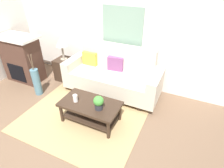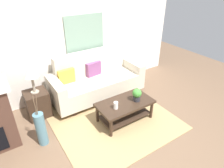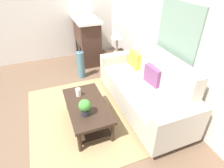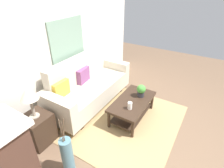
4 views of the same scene
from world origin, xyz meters
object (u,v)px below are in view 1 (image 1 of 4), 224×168
object	(u,v)px
potted_plant_tabletop	(99,102)
floor_vase	(37,82)
coffee_table	(90,108)
fireplace	(22,58)
side_table	(65,69)
framed_painting	(122,27)
couch	(113,76)
table_lamp	(61,43)
tabletop_vase	(75,98)
throw_pillow_plum	(116,64)
throw_pillow_mustard	(90,58)

from	to	relation	value
potted_plant_tabletop	floor_vase	size ratio (longest dim) A/B	0.41
coffee_table	fireplace	size ratio (longest dim) A/B	0.95
side_table	floor_vase	xyz separation A→B (m)	(-0.16, -0.84, 0.04)
fireplace	framed_painting	world-z (taller)	framed_painting
couch	table_lamp	xyz separation A→B (m)	(-1.38, 0.03, 0.56)
tabletop_vase	floor_vase	world-z (taller)	floor_vase
fireplace	floor_vase	world-z (taller)	fireplace
couch	coffee_table	size ratio (longest dim) A/B	1.96
couch	framed_painting	world-z (taller)	framed_painting
couch	table_lamp	size ratio (longest dim) A/B	3.78
table_lamp	fireplace	xyz separation A→B (m)	(-0.94, -0.45, -0.41)
throw_pillow_plum	side_table	size ratio (longest dim) A/B	0.64
couch	side_table	xyz separation A→B (m)	(-1.38, 0.03, -0.15)
side_table	framed_painting	distance (m)	1.84
throw_pillow_mustard	potted_plant_tabletop	bearing A→B (deg)	-54.24
floor_vase	throw_pillow_mustard	bearing A→B (deg)	47.13
potted_plant_tabletop	throw_pillow_mustard	bearing A→B (deg)	125.76
tabletop_vase	floor_vase	size ratio (longest dim) A/B	0.22
side_table	throw_pillow_mustard	bearing A→B (deg)	8.05
fireplace	floor_vase	size ratio (longest dim) A/B	1.83
table_lamp	fireplace	bearing A→B (deg)	-154.48
couch	tabletop_vase	bearing A→B (deg)	-101.45
couch	floor_vase	bearing A→B (deg)	-152.14
throw_pillow_mustard	fireplace	xyz separation A→B (m)	(-1.65, -0.55, -0.09)
throw_pillow_plum	couch	bearing A→B (deg)	-90.00
couch	potted_plant_tabletop	bearing A→B (deg)	-77.50
couch	throw_pillow_mustard	size ratio (longest dim) A/B	5.98
fireplace	floor_vase	bearing A→B (deg)	-26.48
throw_pillow_mustard	floor_vase	size ratio (longest dim) A/B	0.57
throw_pillow_mustard	tabletop_vase	xyz separation A→B (m)	(0.43, -1.28, -0.18)
throw_pillow_mustard	table_lamp	bearing A→B (deg)	-171.95
couch	throw_pillow_plum	xyz separation A→B (m)	(0.00, 0.13, 0.25)
potted_plant_tabletop	table_lamp	xyz separation A→B (m)	(-1.63, 1.18, 0.42)
throw_pillow_plum	table_lamp	distance (m)	1.42
potted_plant_tabletop	fireplace	bearing A→B (deg)	164.15
potted_plant_tabletop	framed_painting	xyz separation A→B (m)	(-0.26, 1.62, 0.85)
table_lamp	framed_painting	size ratio (longest dim) A/B	0.61
throw_pillow_plum	fireplace	xyz separation A→B (m)	(-2.32, -0.55, -0.09)
throw_pillow_mustard	floor_vase	bearing A→B (deg)	-132.87
potted_plant_tabletop	side_table	distance (m)	2.04
tabletop_vase	table_lamp	size ratio (longest dim) A/B	0.25
couch	fireplace	bearing A→B (deg)	-169.64
throw_pillow_plum	tabletop_vase	distance (m)	1.31
side_table	potted_plant_tabletop	bearing A→B (deg)	-35.87
couch	table_lamp	distance (m)	1.49
couch	floor_vase	distance (m)	1.74
throw_pillow_mustard	side_table	xyz separation A→B (m)	(-0.71, -0.10, -0.40)
couch	throw_pillow_mustard	distance (m)	0.72
coffee_table	side_table	distance (m)	1.79
side_table	table_lamp	world-z (taller)	table_lamp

